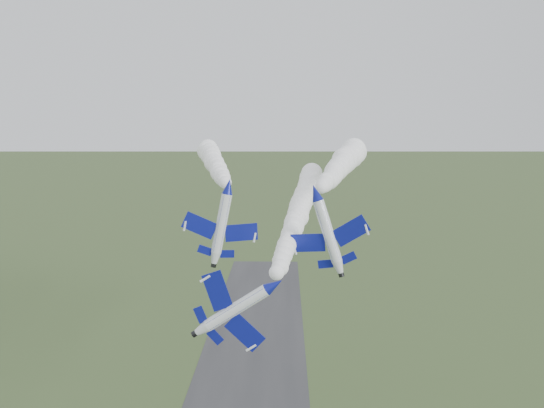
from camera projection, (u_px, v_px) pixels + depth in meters
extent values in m
cylinder|color=white|center=(274.00, 285.00, 64.54)|extent=(2.20, 7.68, 1.88)
cone|color=navy|center=(271.00, 298.00, 59.80)|extent=(1.96, 2.07, 1.88)
cone|color=white|center=(277.00, 274.00, 69.11)|extent=(1.95, 1.71, 1.88)
cylinder|color=black|center=(277.00, 272.00, 70.00)|extent=(0.97, 0.58, 0.95)
ellipsoid|color=black|center=(277.00, 288.00, 62.54)|extent=(1.36, 2.66, 1.25)
cube|color=navy|center=(260.00, 263.00, 65.05)|extent=(2.46, 2.27, 3.57)
cube|color=navy|center=(287.00, 305.00, 65.50)|extent=(2.46, 2.27, 3.57)
cube|color=navy|center=(269.00, 265.00, 68.18)|extent=(1.10, 1.04, 1.57)
cube|color=navy|center=(283.00, 286.00, 68.42)|extent=(1.10, 1.04, 1.57)
cube|color=navy|center=(285.00, 271.00, 67.93)|extent=(1.79, 1.52, 1.17)
cylinder|color=white|center=(228.00, 187.00, 79.51)|extent=(3.00, 8.05, 1.66)
cone|color=navy|center=(232.00, 191.00, 74.64)|extent=(1.99, 2.32, 1.66)
cone|color=white|center=(226.00, 183.00, 84.20)|extent=(1.92, 1.95, 1.66)
cylinder|color=black|center=(225.00, 182.00, 85.11)|extent=(0.92, 0.70, 0.84)
ellipsoid|color=black|center=(231.00, 184.00, 77.47)|extent=(1.56, 2.85, 1.10)
cube|color=navy|center=(207.00, 183.00, 79.77)|extent=(4.59, 2.96, 0.97)
cube|color=navy|center=(249.00, 191.00, 80.75)|extent=(4.59, 2.96, 0.97)
cube|color=navy|center=(215.00, 181.00, 83.11)|extent=(2.01, 1.34, 0.46)
cube|color=navy|center=(237.00, 185.00, 83.63)|extent=(2.01, 1.34, 0.46)
cube|color=navy|center=(228.00, 175.00, 83.02)|extent=(0.77, 1.57, 2.05)
cylinder|color=white|center=(316.00, 193.00, 78.72)|extent=(3.45, 8.52, 1.87)
cone|color=navy|center=(309.00, 198.00, 73.65)|extent=(2.26, 2.50, 1.87)
cone|color=white|center=(321.00, 188.00, 83.60)|extent=(2.18, 2.11, 1.87)
cylinder|color=black|center=(322.00, 188.00, 84.56)|extent=(1.05, 0.77, 0.95)
ellipsoid|color=black|center=(312.00, 191.00, 76.62)|extent=(1.78, 3.04, 1.25)
cube|color=navy|center=(296.00, 199.00, 80.23)|extent=(4.75, 3.18, 1.54)
cube|color=navy|center=(338.00, 187.00, 78.77)|extent=(4.75, 3.18, 1.54)
cube|color=navy|center=(309.00, 192.00, 83.13)|extent=(2.09, 1.44, 0.71)
cube|color=navy|center=(331.00, 186.00, 82.35)|extent=(2.09, 1.44, 0.71)
cube|color=navy|center=(317.00, 180.00, 82.42)|extent=(1.08, 1.71, 2.11)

